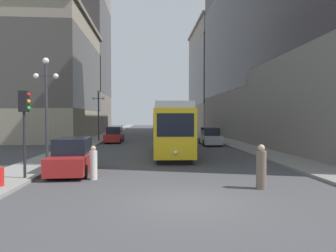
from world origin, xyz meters
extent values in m
plane|color=#424244|center=(0.00, 0.00, 0.00)|extent=(200.00, 200.00, 0.00)
cube|color=gray|center=(-7.85, 40.00, 0.07)|extent=(2.65, 120.00, 0.15)
cube|color=gray|center=(7.85, 40.00, 0.07)|extent=(2.65, 120.00, 0.15)
cube|color=black|center=(0.44, 13.69, 0.17)|extent=(2.47, 11.74, 0.35)
cube|color=gold|center=(0.44, 13.69, 1.90)|extent=(2.89, 12.77, 3.10)
cube|color=black|center=(0.44, 13.69, 2.60)|extent=(2.90, 12.26, 1.08)
cube|color=silver|center=(0.44, 13.69, 3.67)|extent=(2.67, 12.51, 0.44)
cube|color=black|center=(0.29, 7.36, 2.44)|extent=(2.21, 0.13, 1.40)
sphere|color=#F2EACC|center=(0.29, 7.29, 0.80)|extent=(0.24, 0.24, 0.24)
cube|color=black|center=(3.39, 31.10, 0.17)|extent=(2.50, 10.27, 0.35)
cube|color=silver|center=(3.39, 31.10, 1.90)|extent=(2.91, 11.17, 3.10)
cube|color=black|center=(3.39, 31.10, 2.44)|extent=(2.92, 10.73, 1.30)
cube|color=black|center=(3.57, 25.57, 2.21)|extent=(2.31, 0.15, 1.71)
cylinder|color=black|center=(-6.02, 4.13, 0.32)|extent=(0.20, 0.65, 0.64)
cylinder|color=black|center=(-6.12, 6.80, 0.32)|extent=(0.20, 0.65, 0.64)
cylinder|color=black|center=(-4.31, 4.19, 0.32)|extent=(0.20, 0.65, 0.64)
cylinder|color=black|center=(-4.41, 6.86, 0.32)|extent=(0.20, 0.65, 0.64)
cube|color=maroon|center=(-5.22, 5.49, 0.60)|extent=(1.96, 4.37, 0.84)
cube|color=black|center=(-5.22, 5.60, 1.42)|extent=(1.67, 2.43, 0.80)
cylinder|color=black|center=(-6.09, 22.95, 0.32)|extent=(0.19, 0.64, 0.64)
cylinder|color=black|center=(-6.05, 26.04, 0.32)|extent=(0.19, 0.64, 0.64)
cylinder|color=black|center=(-4.38, 22.93, 0.32)|extent=(0.19, 0.64, 0.64)
cylinder|color=black|center=(-4.34, 26.02, 0.32)|extent=(0.19, 0.64, 0.64)
cube|color=maroon|center=(-5.22, 24.48, 0.60)|extent=(1.87, 5.01, 0.84)
cube|color=black|center=(-5.22, 24.61, 1.42)|extent=(1.62, 2.76, 0.80)
cylinder|color=black|center=(6.13, 22.05, 0.32)|extent=(0.20, 0.65, 0.64)
cylinder|color=black|center=(6.02, 19.04, 0.32)|extent=(0.20, 0.65, 0.64)
cylinder|color=black|center=(4.42, 22.11, 0.32)|extent=(0.20, 0.65, 0.64)
cylinder|color=black|center=(4.31, 19.10, 0.32)|extent=(0.20, 0.65, 0.64)
cube|color=#B2B2B7|center=(5.22, 20.57, 0.60)|extent=(1.98, 4.92, 0.84)
cube|color=black|center=(5.21, 20.45, 1.42)|extent=(1.68, 2.73, 0.80)
cylinder|color=beige|center=(-3.87, 3.87, 0.67)|extent=(0.35, 0.35, 1.35)
sphere|color=tan|center=(-3.87, 3.87, 1.46)|extent=(0.24, 0.24, 0.24)
cylinder|color=#6B5B4C|center=(3.23, 1.61, 0.77)|extent=(0.40, 0.40, 1.54)
sphere|color=tan|center=(3.23, 1.61, 1.66)|extent=(0.27, 0.27, 0.27)
cylinder|color=#232328|center=(-6.92, 3.76, 2.12)|extent=(0.12, 0.12, 3.94)
cube|color=black|center=(-6.92, 3.76, 3.61)|extent=(0.36, 0.36, 0.95)
sphere|color=red|center=(-6.72, 3.76, 3.92)|extent=(0.18, 0.18, 0.18)
sphere|color=gold|center=(-6.72, 3.76, 3.61)|extent=(0.18, 0.18, 0.18)
sphere|color=green|center=(-6.72, 3.76, 3.31)|extent=(0.18, 0.18, 0.18)
cylinder|color=#333338|center=(-7.12, 7.29, 3.05)|extent=(0.16, 0.16, 5.79)
sphere|color=white|center=(-7.12, 7.29, 6.10)|extent=(0.36, 0.36, 0.36)
sphere|color=white|center=(-7.67, 7.29, 5.25)|extent=(0.31, 0.31, 0.31)
sphere|color=white|center=(-6.57, 7.29, 5.25)|extent=(0.31, 0.31, 0.31)
cube|color=#333338|center=(-7.12, 7.29, 5.25)|extent=(1.10, 0.06, 0.06)
cylinder|color=#333338|center=(-7.12, 25.09, 2.99)|extent=(0.16, 0.16, 5.68)
sphere|color=white|center=(-7.12, 25.09, 5.99)|extent=(0.36, 0.36, 0.36)
sphere|color=white|center=(-7.67, 25.09, 5.15)|extent=(0.31, 0.31, 0.31)
sphere|color=white|center=(-6.57, 25.09, 5.15)|extent=(0.31, 0.31, 0.31)
cube|color=#333338|center=(-7.12, 25.09, 5.15)|extent=(1.10, 0.06, 0.06)
cylinder|color=red|center=(-7.21, 2.17, 0.53)|extent=(0.26, 0.26, 0.75)
cube|color=gray|center=(-15.57, 30.68, 7.80)|extent=(12.79, 18.41, 15.60)
cube|color=#494440|center=(-15.57, 30.68, 8.58)|extent=(12.83, 18.45, 9.36)
cube|color=gray|center=(-15.57, 30.68, 15.85)|extent=(13.39, 19.01, 0.50)
cube|color=slate|center=(-15.32, 46.67, 14.40)|extent=(12.29, 14.89, 28.80)
cube|color=#3D3838|center=(-15.32, 46.67, 15.84)|extent=(12.33, 14.93, 17.28)
cube|color=slate|center=(16.64, 31.89, 12.65)|extent=(14.94, 22.81, 25.29)
cube|color=#383538|center=(16.64, 31.89, 13.91)|extent=(14.98, 22.85, 15.18)
cube|color=#A89E8E|center=(16.47, 54.23, 11.15)|extent=(14.59, 19.40, 22.30)
cube|color=#544F4E|center=(16.47, 54.23, 12.26)|extent=(14.63, 19.44, 13.38)
cube|color=gray|center=(16.47, 54.23, 22.55)|extent=(15.19, 20.00, 0.50)
camera|label=1|loc=(-1.36, -9.83, 2.89)|focal=31.23mm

